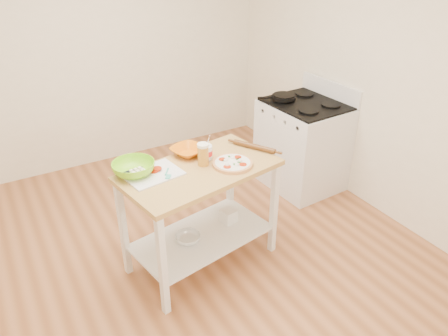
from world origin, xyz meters
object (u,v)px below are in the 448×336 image
object	(u,v)px
shelf_glass_bowl	(188,238)
skillet	(283,97)
spatula	(168,174)
orange_bowl	(188,151)
rolling_pin	(254,147)
cutting_board	(152,174)
shelf_bin	(228,216)
gas_stove	(302,144)
pizza	(233,163)
prep_island	(200,196)
beer_pint	(203,154)
green_bowl	(134,168)
yogurt_tub	(206,152)
knife	(135,170)

from	to	relation	value
shelf_glass_bowl	skillet	bearing A→B (deg)	27.94
skillet	spatula	size ratio (longest dim) A/B	2.53
orange_bowl	rolling_pin	xyz separation A→B (m)	(0.51, -0.19, -0.01)
cutting_board	shelf_bin	bearing A→B (deg)	-10.79
gas_stove	pizza	xyz separation A→B (m)	(-1.29, -0.69, 0.44)
prep_island	orange_bowl	size ratio (longest dim) A/B	5.01
spatula	orange_bowl	world-z (taller)	orange_bowl
skillet	shelf_glass_bowl	size ratio (longest dim) A/B	1.85
beer_pint	rolling_pin	distance (m)	0.49
prep_island	orange_bowl	distance (m)	0.38
cutting_board	orange_bowl	xyz separation A→B (m)	(0.37, 0.16, 0.02)
skillet	pizza	size ratio (longest dim) A/B	1.22
orange_bowl	green_bowl	world-z (taller)	green_bowl
skillet	rolling_pin	bearing A→B (deg)	-115.21
yogurt_tub	shelf_glass_bowl	bearing A→B (deg)	-154.69
spatula	beer_pint	bearing A→B (deg)	-50.65
pizza	shelf_bin	distance (m)	0.62
prep_island	green_bowl	bearing A→B (deg)	160.23
orange_bowl	yogurt_tub	distance (m)	0.17
pizza	shelf_glass_bowl	xyz separation A→B (m)	(-0.37, 0.07, -0.62)
knife	shelf_glass_bowl	world-z (taller)	knife
beer_pint	rolling_pin	xyz separation A→B (m)	(0.49, 0.03, -0.07)
skillet	shelf_glass_bowl	xyz separation A→B (m)	(-1.51, -0.80, -0.68)
skillet	orange_bowl	world-z (taller)	skillet
prep_island	beer_pint	bearing A→B (deg)	35.51
pizza	cutting_board	xyz separation A→B (m)	(-0.59, 0.17, -0.01)
skillet	beer_pint	xyz separation A→B (m)	(-1.32, -0.75, 0.01)
beer_pint	rolling_pin	size ratio (longest dim) A/B	0.48
cutting_board	green_bowl	size ratio (longest dim) A/B	1.39
cutting_board	spatula	xyz separation A→B (m)	(0.09, -0.08, 0.01)
yogurt_tub	beer_pint	bearing A→B (deg)	-132.16
knife	orange_bowl	distance (m)	0.47
shelf_bin	yogurt_tub	bearing A→B (deg)	167.21
shelf_glass_bowl	shelf_bin	distance (m)	0.43
knife	skillet	bearing A→B (deg)	9.98
knife	orange_bowl	world-z (taller)	orange_bowl
spatula	shelf_glass_bowl	size ratio (longest dim) A/B	0.73
green_bowl	shelf_glass_bowl	xyz separation A→B (m)	(0.33, -0.18, -0.66)
pizza	shelf_glass_bowl	distance (m)	0.73
knife	rolling_pin	bearing A→B (deg)	-15.89
skillet	pizza	distance (m)	1.43
cutting_board	shelf_glass_bowl	size ratio (longest dim) A/B	2.14
knife	green_bowl	bearing A→B (deg)	-127.00
orange_bowl	spatula	bearing A→B (deg)	-140.27
orange_bowl	pizza	bearing A→B (deg)	-57.02
gas_stove	knife	distance (m)	2.07
gas_stove	spatula	distance (m)	1.94
pizza	orange_bowl	world-z (taller)	orange_bowl
spatula	orange_bowl	xyz separation A→B (m)	(0.28, 0.23, 0.02)
green_bowl	knife	bearing A→B (deg)	61.01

